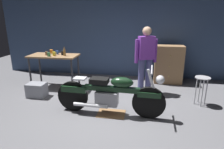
# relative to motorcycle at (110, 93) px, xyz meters

# --- Properties ---
(ground_plane) EXTENTS (12.00, 12.00, 0.00)m
(ground_plane) POSITION_rel_motorcycle_xyz_m (-0.08, -0.08, -0.45)
(ground_plane) COLOR slate
(back_wall) EXTENTS (8.00, 0.12, 3.10)m
(back_wall) POSITION_rel_motorcycle_xyz_m (-0.08, 2.72, 1.10)
(back_wall) COLOR #384C70
(back_wall) RESTS_ON ground_plane
(workbench) EXTENTS (1.30, 0.64, 0.90)m
(workbench) POSITION_rel_motorcycle_xyz_m (-1.78, 1.34, 0.34)
(workbench) COLOR #99724C
(workbench) RESTS_ON ground_plane
(motorcycle) EXTENTS (2.19, 0.60, 1.00)m
(motorcycle) POSITION_rel_motorcycle_xyz_m (0.00, 0.00, 0.00)
(motorcycle) COLOR black
(motorcycle) RESTS_ON ground_plane
(person_standing) EXTENTS (0.54, 0.34, 1.67)m
(person_standing) POSITION_rel_motorcycle_xyz_m (0.67, 1.32, 0.48)
(person_standing) COLOR #4C4D83
(person_standing) RESTS_ON ground_plane
(shop_stool) EXTENTS (0.32, 0.32, 0.64)m
(shop_stool) POSITION_rel_motorcycle_xyz_m (1.91, 0.77, 0.05)
(shop_stool) COLOR #B2B2B7
(shop_stool) RESTS_ON ground_plane
(wooden_dresser) EXTENTS (0.80, 0.47, 1.10)m
(wooden_dresser) POSITION_rel_motorcycle_xyz_m (1.35, 2.22, 0.10)
(wooden_dresser) COLOR #99724C
(wooden_dresser) RESTS_ON ground_plane
(drip_tray) EXTENTS (0.56, 0.40, 0.01)m
(drip_tray) POSITION_rel_motorcycle_xyz_m (0.02, 0.00, -0.44)
(drip_tray) COLOR olive
(drip_tray) RESTS_ON ground_plane
(storage_bin) EXTENTS (0.44, 0.32, 0.34)m
(storage_bin) POSITION_rel_motorcycle_xyz_m (-1.93, 0.59, -0.28)
(storage_bin) COLOR gray
(storage_bin) RESTS_ON ground_plane
(mug_blue_enamel) EXTENTS (0.11, 0.08, 0.09)m
(mug_blue_enamel) POSITION_rel_motorcycle_xyz_m (-1.73, 1.47, 0.50)
(mug_blue_enamel) COLOR #2D51AD
(mug_blue_enamel) RESTS_ON workbench
(mug_brown_stoneware) EXTENTS (0.10, 0.07, 0.10)m
(mug_brown_stoneware) POSITION_rel_motorcycle_xyz_m (-1.95, 1.29, 0.50)
(mug_brown_stoneware) COLOR brown
(mug_brown_stoneware) RESTS_ON workbench
(mug_orange_travel) EXTENTS (0.12, 0.08, 0.10)m
(mug_orange_travel) POSITION_rel_motorcycle_xyz_m (-1.95, 1.57, 0.50)
(mug_orange_travel) COLOR orange
(mug_orange_travel) RESTS_ON workbench
(mug_black_matte) EXTENTS (0.12, 0.09, 0.11)m
(mug_black_matte) POSITION_rel_motorcycle_xyz_m (-1.53, 1.38, 0.50)
(mug_black_matte) COLOR black
(mug_black_matte) RESTS_ON workbench
(mug_green_speckled) EXTENTS (0.11, 0.08, 0.10)m
(mug_green_speckled) POSITION_rel_motorcycle_xyz_m (-1.82, 1.15, 0.50)
(mug_green_speckled) COLOR #3D7F4C
(mug_green_speckled) RESTS_ON workbench
(mug_yellow_tall) EXTENTS (0.12, 0.08, 0.10)m
(mug_yellow_tall) POSITION_rel_motorcycle_xyz_m (-1.72, 1.25, 0.50)
(mug_yellow_tall) COLOR yellow
(mug_yellow_tall) RESTS_ON workbench
(bottle) EXTENTS (0.06, 0.06, 0.24)m
(bottle) POSITION_rel_motorcycle_xyz_m (-1.44, 1.29, 0.55)
(bottle) COLOR olive
(bottle) RESTS_ON workbench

